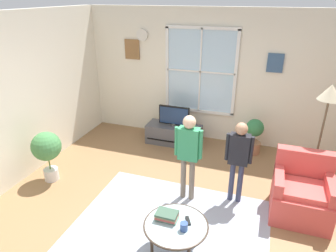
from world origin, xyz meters
TOP-DOWN VIEW (x-y plane):
  - ground_plane at (0.00, 0.00)m, footprint 5.87×6.10m
  - back_wall at (-0.02, 2.81)m, footprint 5.27×0.17m
  - area_rug at (0.02, -0.06)m, footprint 2.51×1.97m
  - tv_stand at (-0.68, 2.28)m, footprint 1.10×0.46m
  - television at (-0.68, 2.28)m, footprint 0.62×0.08m
  - armchair at (1.63, 0.79)m, footprint 0.76×0.74m
  - coffee_table at (0.22, -0.43)m, footprint 0.75×0.75m
  - book_stack at (0.09, -0.38)m, footprint 0.26×0.18m
  - cup at (0.33, -0.49)m, footprint 0.09×0.09m
  - remote_near_books at (0.34, -0.34)m, footprint 0.10×0.14m
  - person_black_shirt at (0.74, 0.79)m, footprint 0.38×0.17m
  - person_green_shirt at (0.07, 0.63)m, footprint 0.40×0.18m
  - potted_plant_by_window at (0.88, 2.39)m, footprint 0.33×0.33m
  - potted_plant_corner at (-2.18, 0.37)m, footprint 0.46×0.46m
  - floor_lamp at (1.83, 1.46)m, footprint 0.32×0.32m

SIDE VIEW (x-z plane):
  - ground_plane at x=0.00m, z-range -0.02..0.00m
  - area_rug at x=0.02m, z-range 0.00..0.01m
  - tv_stand at x=-0.68m, z-range 0.00..0.39m
  - armchair at x=1.63m, z-range -0.11..0.76m
  - potted_plant_by_window at x=0.88m, z-range 0.04..0.73m
  - coffee_table at x=0.22m, z-range 0.18..0.61m
  - remote_near_books at x=0.34m, z-range 0.43..0.45m
  - cup at x=0.33m, z-range 0.43..0.52m
  - book_stack at x=0.09m, z-range 0.43..0.52m
  - potted_plant_corner at x=-2.18m, z-range 0.14..0.99m
  - television at x=-0.68m, z-range 0.40..0.81m
  - person_black_shirt at x=0.74m, z-range 0.16..1.42m
  - person_green_shirt at x=0.07m, z-range 0.17..1.50m
  - back_wall at x=-0.02m, z-range 0.01..2.62m
  - floor_lamp at x=1.83m, z-range 0.57..2.28m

